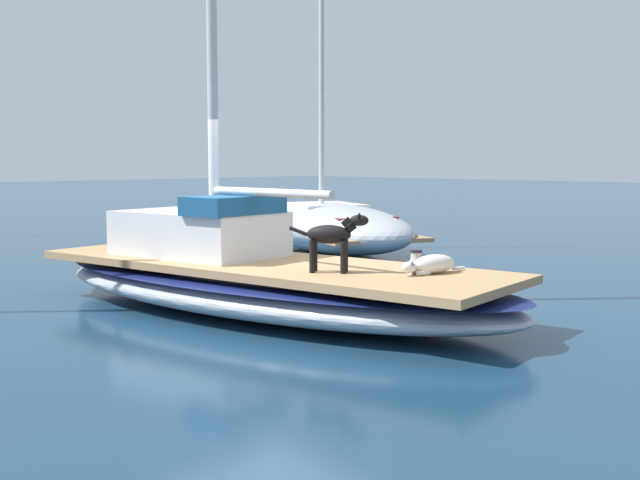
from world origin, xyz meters
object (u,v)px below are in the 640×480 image
dog_black (333,236)px  moored_boat_starboard_side (332,226)px  dog_white (431,264)px  deck_winch (416,259)px  sailboat_main (265,286)px

dog_black → moored_boat_starboard_side: moored_boat_starboard_side is taller
dog_black → dog_white: bearing=-50.0°
deck_winch → moored_boat_starboard_side: size_ratio=0.03×
moored_boat_starboard_side → dog_black: bearing=-136.2°
dog_white → moored_boat_starboard_side: bearing=52.1°
sailboat_main → moored_boat_starboard_side: bearing=36.4°
dog_black → deck_winch: bearing=-20.5°
deck_winch → sailboat_main: bearing=119.1°
sailboat_main → dog_white: size_ratio=7.92×
dog_white → dog_black: dog_black is taller
moored_boat_starboard_side → dog_white: bearing=-127.9°
dog_black → moored_boat_starboard_side: bearing=43.8°
sailboat_main → deck_winch: (0.95, -1.71, 0.42)m
sailboat_main → deck_winch: size_ratio=35.74×
sailboat_main → deck_winch: bearing=-60.9°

